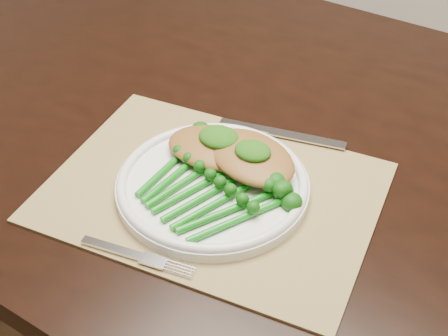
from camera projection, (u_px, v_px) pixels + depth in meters
The scene contains 10 objects.
dining_table at pixel (252, 281), 1.20m from camera, with size 1.64×0.98×0.75m.
placemat at pixel (212, 192), 0.84m from camera, with size 0.43×0.32×0.00m, color #947C4B.
dinner_plate at pixel (213, 184), 0.83m from camera, with size 0.26×0.26×0.02m.
knife at pixel (270, 131), 0.93m from camera, with size 0.19×0.05×0.01m.
fork at pixel (144, 258), 0.74m from camera, with size 0.15×0.04×0.00m.
chicken_fillet_left at pixel (216, 147), 0.86m from camera, with size 0.14×0.10×0.03m, color brown.
chicken_fillet_right at pixel (251, 157), 0.84m from camera, with size 0.14×0.10×0.03m, color brown.
pesto_dollop_left at pixel (219, 137), 0.85m from camera, with size 0.06×0.05×0.02m, color #144409.
pesto_dollop_right at pixel (253, 151), 0.82m from camera, with size 0.05×0.04×0.02m, color #144409.
broccolini_bundle at pixel (202, 191), 0.81m from camera, with size 0.21×0.22×0.04m.
Camera 1 is at (0.22, -0.58, 1.32)m, focal length 50.00 mm.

